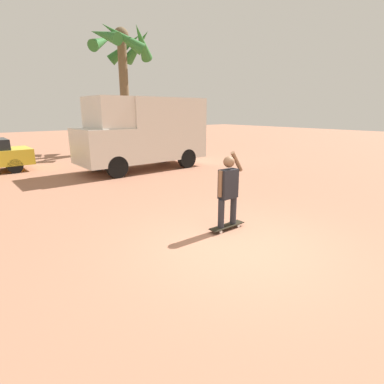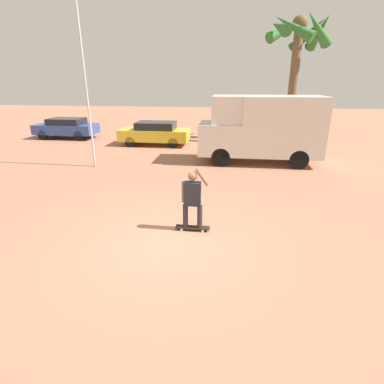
{
  "view_description": "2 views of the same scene",
  "coord_description": "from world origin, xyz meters",
  "px_view_note": "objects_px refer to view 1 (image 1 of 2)",
  "views": [
    {
      "loc": [
        -4.11,
        -3.6,
        2.58
      ],
      "look_at": [
        0.21,
        1.68,
        0.73
      ],
      "focal_mm": 28.0,
      "sensor_mm": 36.0,
      "label": 1
    },
    {
      "loc": [
        1.41,
        -6.42,
        3.82
      ],
      "look_at": [
        0.39,
        1.48,
        0.84
      ],
      "focal_mm": 28.0,
      "sensor_mm": 36.0,
      "label": 2
    }
  ],
  "objects_px": {
    "person_skateboarder": "(228,187)",
    "camper_van": "(144,131)",
    "palm_tree_near_van": "(123,53)",
    "skateboard": "(227,226)"
  },
  "relations": [
    {
      "from": "skateboard",
      "to": "palm_tree_near_van",
      "type": "bearing_deg",
      "value": 70.91
    },
    {
      "from": "person_skateboarder",
      "to": "palm_tree_near_van",
      "type": "distance_m",
      "value": 15.45
    },
    {
      "from": "skateboard",
      "to": "person_skateboarder",
      "type": "xyz_separation_m",
      "value": [
        -0.0,
        0.0,
        0.91
      ]
    },
    {
      "from": "person_skateboarder",
      "to": "palm_tree_near_van",
      "type": "xyz_separation_m",
      "value": [
        4.78,
        13.8,
        5.05
      ]
    },
    {
      "from": "person_skateboarder",
      "to": "camper_van",
      "type": "bearing_deg",
      "value": 72.34
    },
    {
      "from": "person_skateboarder",
      "to": "camper_van",
      "type": "relative_size",
      "value": 0.29
    },
    {
      "from": "person_skateboarder",
      "to": "skateboard",
      "type": "bearing_deg",
      "value": 0.0
    },
    {
      "from": "skateboard",
      "to": "camper_van",
      "type": "relative_size",
      "value": 0.16
    },
    {
      "from": "person_skateboarder",
      "to": "palm_tree_near_van",
      "type": "height_order",
      "value": "palm_tree_near_van"
    },
    {
      "from": "palm_tree_near_van",
      "to": "person_skateboarder",
      "type": "bearing_deg",
      "value": -109.1
    }
  ]
}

